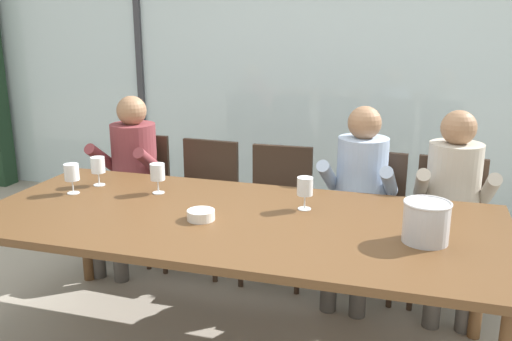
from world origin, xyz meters
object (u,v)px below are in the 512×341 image
Objects in this scene: dining_table at (236,227)px; wine_glass_center_pour at (305,188)px; person_beige_jumper at (453,197)px; chair_left_of_center at (205,194)px; person_maroon_top at (129,170)px; wine_glass_by_right_taster at (98,166)px; chair_near_curtain at (138,186)px; tasting_bowl at (201,215)px; wine_glass_by_left_taster at (72,174)px; chair_near_window_right at (449,218)px; chair_center at (279,202)px; person_pale_blue_shirt at (359,189)px; ice_bucket_primary at (426,221)px; chair_right_of_center at (370,210)px; wine_glass_near_bucket at (158,173)px.

wine_glass_center_pour reaches higher than dining_table.
chair_left_of_center is at bearing 173.12° from person_beige_jumper.
wine_glass_by_right_taster is (0.13, -0.58, 0.18)m from person_maroon_top.
chair_near_curtain reaches higher than tasting_bowl.
chair_near_window_right is at bearing 22.59° from wine_glass_by_left_taster.
person_beige_jumper is at bearing 37.47° from tasting_bowl.
person_pale_blue_shirt reaches higher than chair_center.
chair_center is 5.11× the size of wine_glass_by_left_taster.
ice_bucket_primary is 1.53× the size of tasting_bowl.
chair_center is 0.74× the size of person_beige_jumper.
wine_glass_by_left_taster and wine_glass_by_right_taster have the same top height.
wine_glass_by_right_taster is (-0.81, 0.37, 0.09)m from tasting_bowl.
wine_glass_by_left_taster is at bearing -148.47° from person_pale_blue_shirt.
chair_right_of_center is 5.11× the size of wine_glass_by_left_taster.
chair_left_of_center is 0.74× the size of person_maroon_top.
wine_glass_by_right_taster is at bearing 174.81° from wine_glass_near_bucket.
chair_left_of_center is at bearing -176.38° from chair_right_of_center.
chair_left_of_center is at bearing 144.72° from ice_bucket_primary.
chair_left_of_center is at bearing 138.45° from wine_glass_center_pour.
chair_center is at bearing -5.58° from chair_near_curtain.
person_maroon_top is 6.95× the size of wine_glass_by_left_taster.
tasting_bowl is 0.56m from wine_glass_center_pour.
wine_glass_by_left_taster reaches higher than chair_left_of_center.
wine_glass_by_left_taster is 1.00× the size of wine_glass_by_right_taster.
wine_glass_by_right_taster is at bearing -160.04° from chair_near_window_right.
person_pale_blue_shirt is at bearing -4.43° from chair_left_of_center.
tasting_bowl is (-0.74, -1.08, 0.26)m from chair_right_of_center.
chair_near_curtain is 0.74× the size of person_pale_blue_shirt.
chair_near_curtain is 0.55m from chair_left_of_center.
person_maroon_top is at bearing 177.84° from person_beige_jumper.
chair_right_of_center is (1.71, -0.03, 0.00)m from chair_near_curtain.
person_maroon_top is (-1.07, -0.12, 0.17)m from chair_center.
chair_right_of_center reaches higher than tasting_bowl.
chair_right_of_center is 5.11× the size of wine_glass_center_pour.
chair_near_window_right is at bearing -4.35° from chair_near_curtain.
chair_center is 5.11× the size of wine_glass_near_bucket.
wine_glass_by_right_taster is at bearing -145.43° from chair_center.
dining_table is at bearing 176.05° from ice_bucket_primary.
person_beige_jumper is 6.95× the size of wine_glass_by_right_taster.
chair_left_of_center is 4.17× the size of ice_bucket_primary.
tasting_bowl is at bearing -66.20° from chair_left_of_center.
chair_right_of_center is 1.69m from person_maroon_top.
wine_glass_center_pour is (0.46, 0.30, 0.09)m from tasting_bowl.
ice_bucket_primary is (1.49, -1.06, 0.34)m from chair_left_of_center.
person_pale_blue_shirt reaches higher than chair_right_of_center.
chair_near_curtain is 1.00× the size of chair_left_of_center.
wine_glass_by_left_taster is 0.19m from wine_glass_by_right_taster.
chair_near_curtain is 1.66m from person_pale_blue_shirt.
tasting_bowl is at bearing -137.89° from chair_near_window_right.
wine_glass_near_bucket is (-1.64, -0.61, 0.18)m from person_beige_jumper.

